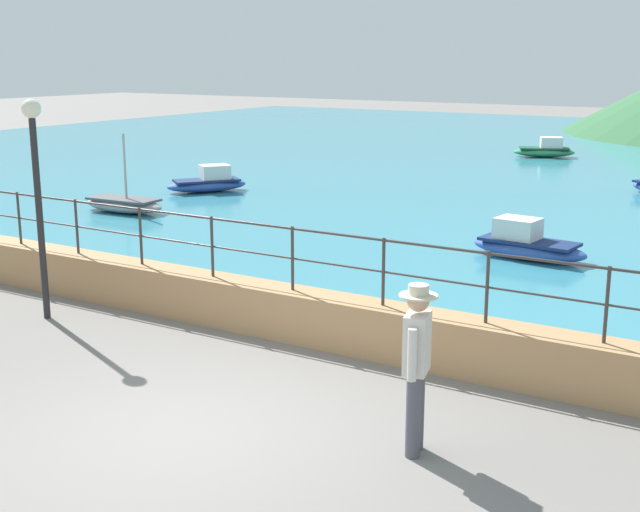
# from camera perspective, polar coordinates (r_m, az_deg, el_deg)

# --- Properties ---
(ground_plane) EXTENTS (120.00, 120.00, 0.00)m
(ground_plane) POSITION_cam_1_polar(r_m,az_deg,el_deg) (9.25, -9.29, -11.66)
(ground_plane) COLOR slate
(promenade_wall) EXTENTS (20.00, 0.56, 0.70)m
(promenade_wall) POSITION_cam_1_polar(r_m,az_deg,el_deg) (11.54, 1.10, -4.46)
(promenade_wall) COLOR tan
(promenade_wall) RESTS_ON ground
(railing) EXTENTS (18.44, 0.04, 0.90)m
(railing) POSITION_cam_1_polar(r_m,az_deg,el_deg) (11.29, 1.12, 0.18)
(railing) COLOR #383330
(railing) RESTS_ON promenade_wall
(person_walking) EXTENTS (0.38, 0.55, 1.75)m
(person_walking) POSITION_cam_1_polar(r_m,az_deg,el_deg) (8.38, 6.53, -7.02)
(person_walking) COLOR #4C4C56
(person_walking) RESTS_ON ground
(lamp_post) EXTENTS (0.28, 0.28, 3.28)m
(lamp_post) POSITION_cam_1_polar(r_m,az_deg,el_deg) (13.06, -18.58, 5.24)
(lamp_post) COLOR #232326
(lamp_post) RESTS_ON ground
(boat_0) EXTENTS (2.09, 2.39, 0.76)m
(boat_0) POSITION_cam_1_polar(r_m,az_deg,el_deg) (24.54, -7.54, 4.94)
(boat_0) COLOR #2D4C9E
(boat_0) RESTS_ON lake_water
(boat_1) EXTENTS (2.47, 1.73, 0.76)m
(boat_1) POSITION_cam_1_polar(r_m,az_deg,el_deg) (33.87, 14.95, 6.92)
(boat_1) COLOR #338C59
(boat_1) RESTS_ON lake_water
(boat_3) EXTENTS (2.34, 1.02, 1.96)m
(boat_3) POSITION_cam_1_polar(r_m,az_deg,el_deg) (21.67, -13.08, 3.42)
(boat_3) COLOR gray
(boat_3) RESTS_ON lake_water
(boat_5) EXTENTS (2.38, 1.14, 0.76)m
(boat_5) POSITION_cam_1_polar(r_m,az_deg,el_deg) (16.80, 13.75, 0.77)
(boat_5) COLOR #2D4C9E
(boat_5) RESTS_ON lake_water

